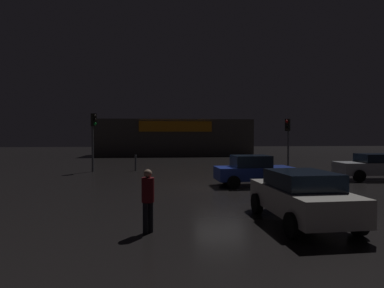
# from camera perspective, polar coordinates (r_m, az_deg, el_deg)

# --- Properties ---
(ground_plane) EXTENTS (120.00, 120.00, 0.00)m
(ground_plane) POSITION_cam_1_polar(r_m,az_deg,el_deg) (16.67, 5.01, -7.54)
(ground_plane) COLOR black
(store_building) EXTENTS (20.02, 6.38, 4.68)m
(store_building) POSITION_cam_1_polar(r_m,az_deg,el_deg) (43.65, -3.08, 1.15)
(store_building) COLOR #4C4742
(store_building) RESTS_ON ground
(traffic_signal_opposite) EXTENTS (0.42, 0.42, 4.19)m
(traffic_signal_opposite) POSITION_cam_1_polar(r_m,az_deg,el_deg) (24.43, -16.91, 2.22)
(traffic_signal_opposite) COLOR #595B60
(traffic_signal_opposite) RESTS_ON ground
(traffic_signal_cross_left) EXTENTS (0.42, 0.43, 3.83)m
(traffic_signal_cross_left) POSITION_cam_1_polar(r_m,az_deg,el_deg) (24.91, 16.42, 1.83)
(traffic_signal_cross_left) COLOR #595B60
(traffic_signal_cross_left) RESTS_ON ground
(car_near) EXTENTS (4.00, 2.04, 1.58)m
(car_near) POSITION_cam_1_polar(r_m,az_deg,el_deg) (17.28, 10.62, -4.56)
(car_near) COLOR navy
(car_near) RESTS_ON ground
(car_far) EXTENTS (2.17, 4.19, 1.55)m
(car_far) POSITION_cam_1_polar(r_m,az_deg,el_deg) (10.36, 18.62, -8.60)
(car_far) COLOR silver
(car_far) RESTS_ON ground
(car_crossing) EXTENTS (4.62, 2.10, 1.53)m
(car_crossing) POSITION_cam_1_polar(r_m,az_deg,el_deg) (22.16, 29.63, -3.37)
(car_crossing) COLOR #B7B7BF
(car_crossing) RESTS_ON ground
(pedestrian) EXTENTS (0.47, 0.47, 1.71)m
(pedestrian) POSITION_cam_1_polar(r_m,az_deg,el_deg) (8.91, -7.73, -8.99)
(pedestrian) COLOR black
(pedestrian) RESTS_ON ground
(bollard_kerb_a) EXTENTS (0.13, 0.13, 1.16)m
(bollard_kerb_a) POSITION_cam_1_polar(r_m,az_deg,el_deg) (24.62, -9.86, -3.26)
(bollard_kerb_a) COLOR #595B60
(bollard_kerb_a) RESTS_ON ground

